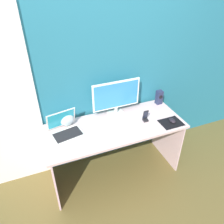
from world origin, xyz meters
The scene contains 11 objects.
ground_plane centered at (0.00, 0.00, 0.00)m, with size 8.00×8.00×0.00m, color brown.
wall_back centered at (0.00, 0.37, 1.25)m, with size 6.00×0.04×2.50m, color teal.
desk centered at (0.00, 0.00, 0.59)m, with size 1.58×0.64×0.73m.
monitor centered at (0.12, 0.23, 0.97)m, with size 0.57×0.14×0.42m.
speaker_right centered at (0.71, 0.23, 0.82)m, with size 0.08×0.07×0.18m.
laptop centered at (-0.52, 0.09, 0.78)m, with size 0.37×0.33×0.23m.
fishbowl centered at (-0.48, 0.23, 0.81)m, with size 0.17×0.17×0.17m, color silver.
keyboard_external centered at (0.11, -0.20, 0.74)m, with size 0.40×0.12×0.01m, color silver.
mousepad centered at (0.63, -0.19, 0.73)m, with size 0.25×0.20×0.00m, color black.
mouse centered at (0.65, -0.18, 0.75)m, with size 0.06×0.10×0.04m, color black.
phone_in_dock centered at (0.37, -0.04, 0.78)m, with size 0.06×0.05×0.14m.
Camera 1 is at (-0.76, -1.83, 2.26)m, focal length 35.98 mm.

